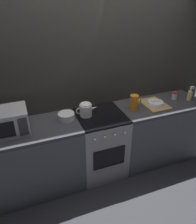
# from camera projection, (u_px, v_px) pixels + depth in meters

# --- Properties ---
(ground_plane) EXTENTS (8.00, 8.00, 0.00)m
(ground_plane) POSITION_uv_depth(u_px,v_px,m) (100.00, 169.00, 3.19)
(ground_plane) COLOR #2D2D33
(back_wall) EXTENTS (3.60, 0.05, 2.40)m
(back_wall) POSITION_uv_depth(u_px,v_px,m) (91.00, 84.00, 2.87)
(back_wall) COLOR #B2AD9E
(back_wall) RESTS_ON ground_plane
(counter_left) EXTENTS (1.20, 0.60, 0.90)m
(counter_left) POSITION_uv_depth(u_px,v_px,m) (32.00, 160.00, 2.69)
(counter_left) COLOR #515459
(counter_left) RESTS_ON ground_plane
(stove_unit) EXTENTS (0.60, 0.63, 0.90)m
(stove_unit) POSITION_uv_depth(u_px,v_px,m) (100.00, 144.00, 2.97)
(stove_unit) COLOR #9E9EA3
(stove_unit) RESTS_ON ground_plane
(counter_right) EXTENTS (1.20, 0.60, 0.90)m
(counter_right) POSITION_uv_depth(u_px,v_px,m) (157.00, 131.00, 3.26)
(counter_right) COLOR #515459
(counter_right) RESTS_ON ground_plane
(microwave) EXTENTS (0.46, 0.35, 0.27)m
(microwave) POSITION_uv_depth(u_px,v_px,m) (6.00, 122.00, 2.36)
(microwave) COLOR #B2B2B7
(microwave) RESTS_ON counter_left
(kettle) EXTENTS (0.28, 0.15, 0.17)m
(kettle) POSITION_uv_depth(u_px,v_px,m) (86.00, 110.00, 2.71)
(kettle) COLOR white
(kettle) RESTS_ON stove_unit
(mixing_bowl) EXTENTS (0.20, 0.20, 0.08)m
(mixing_bowl) POSITION_uv_depth(u_px,v_px,m) (66.00, 116.00, 2.65)
(mixing_bowl) COLOR silver
(mixing_bowl) RESTS_ON counter_left
(pitcher) EXTENTS (0.16, 0.11, 0.20)m
(pitcher) POSITION_uv_depth(u_px,v_px,m) (134.00, 102.00, 2.84)
(pitcher) COLOR orange
(pitcher) RESTS_ON counter_right
(dish_pile) EXTENTS (0.30, 0.40, 0.07)m
(dish_pile) POSITION_uv_depth(u_px,v_px,m) (155.00, 104.00, 2.98)
(dish_pile) COLOR tan
(dish_pile) RESTS_ON counter_right
(spice_jar) EXTENTS (0.08, 0.08, 0.10)m
(spice_jar) POSITION_uv_depth(u_px,v_px,m) (175.00, 96.00, 3.14)
(spice_jar) COLOR silver
(spice_jar) RESTS_ON counter_right
(spray_bottle) EXTENTS (0.08, 0.06, 0.20)m
(spray_bottle) POSITION_uv_depth(u_px,v_px,m) (190.00, 95.00, 3.10)
(spray_bottle) COLOR #E5CC72
(spray_bottle) RESTS_ON counter_right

